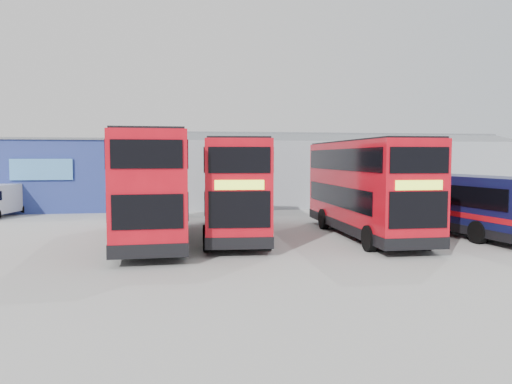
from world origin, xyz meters
The scene contains 7 objects.
ground_plane centered at (0.00, 0.00, 0.00)m, with size 120.00×120.00×0.00m, color #A2A29D.
office_block centered at (-14.00, 17.99, 2.58)m, with size 12.30×8.32×5.12m.
maintenance_shed centered at (8.00, 20.00, 2.60)m, with size 30.50×12.00×5.89m.
double_decker_left centered at (-6.45, 1.85, 2.42)m, with size 3.17×11.58×4.86m.
double_decker_centre centered at (-2.56, 2.73, 2.29)m, with size 3.45×11.05×4.60m.
double_decker_right centered at (3.66, 1.52, 2.29)m, with size 2.92×10.93×4.60m.
single_decker_blue centered at (8.60, 1.90, 1.45)m, with size 3.74×10.97×2.92m.
Camera 1 is at (-5.47, -21.08, 3.81)m, focal length 35.00 mm.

